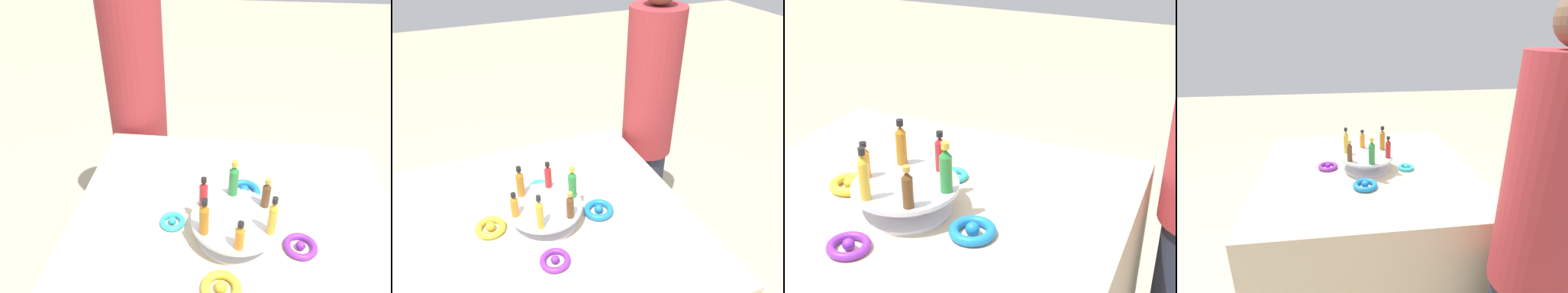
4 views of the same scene
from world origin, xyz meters
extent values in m
cylinder|color=silver|center=(0.00, 0.00, 0.78)|extent=(0.24, 0.24, 0.01)
cylinder|color=silver|center=(0.00, 0.00, 0.81)|extent=(0.12, 0.12, 0.06)
cylinder|color=silver|center=(0.00, 0.00, 0.84)|extent=(0.27, 0.27, 0.01)
cylinder|color=orange|center=(-0.11, -0.01, 0.88)|extent=(0.03, 0.03, 0.07)
cone|color=orange|center=(-0.11, -0.01, 0.93)|extent=(0.03, 0.03, 0.02)
cylinder|color=black|center=(-0.11, -0.01, 0.94)|extent=(0.02, 0.02, 0.01)
cylinder|color=gold|center=(-0.05, -0.10, 0.90)|extent=(0.03, 0.03, 0.10)
cone|color=gold|center=(-0.05, -0.10, 0.96)|extent=(0.02, 0.02, 0.02)
cylinder|color=black|center=(-0.05, -0.10, 0.97)|extent=(0.02, 0.02, 0.02)
cylinder|color=brown|center=(0.06, -0.09, 0.89)|extent=(0.03, 0.03, 0.08)
cone|color=brown|center=(0.06, -0.09, 0.93)|extent=(0.03, 0.03, 0.02)
cylinder|color=#B79338|center=(0.06, -0.09, 0.95)|extent=(0.02, 0.02, 0.01)
cylinder|color=#288438|center=(0.11, 0.01, 0.90)|extent=(0.03, 0.03, 0.09)
cone|color=#288438|center=(0.11, 0.01, 0.95)|extent=(0.03, 0.03, 0.02)
cylinder|color=gold|center=(0.11, 0.01, 0.97)|extent=(0.02, 0.02, 0.02)
cylinder|color=#B21E23|center=(0.05, 0.10, 0.89)|extent=(0.03, 0.03, 0.08)
cone|color=#B21E23|center=(0.05, 0.10, 0.94)|extent=(0.03, 0.03, 0.02)
cylinder|color=black|center=(0.05, 0.10, 0.95)|extent=(0.02, 0.02, 0.01)
cylinder|color=#AD6B19|center=(-0.06, 0.09, 0.89)|extent=(0.03, 0.03, 0.09)
cone|color=#AD6B19|center=(-0.06, 0.09, 0.95)|extent=(0.03, 0.03, 0.02)
cylinder|color=black|center=(-0.06, 0.09, 0.97)|extent=(0.02, 0.02, 0.02)
torus|color=purple|center=(-0.03, -0.20, 0.78)|extent=(0.10, 0.10, 0.02)
sphere|color=purple|center=(-0.03, -0.20, 0.79)|extent=(0.03, 0.03, 0.03)
torus|color=blue|center=(0.20, -0.03, 0.78)|extent=(0.11, 0.11, 0.02)
sphere|color=blue|center=(0.20, -0.03, 0.79)|extent=(0.03, 0.03, 0.03)
torus|color=#2DB7CC|center=(0.03, 0.20, 0.78)|extent=(0.08, 0.08, 0.02)
sphere|color=#2DB7CC|center=(0.03, 0.20, 0.78)|extent=(0.03, 0.03, 0.03)
torus|color=gold|center=(-0.20, 0.03, 0.78)|extent=(0.11, 0.11, 0.02)
sphere|color=gold|center=(-0.20, 0.03, 0.79)|extent=(0.03, 0.03, 0.03)
camera|label=1|loc=(-0.83, 0.03, 1.69)|focal=35.00mm
camera|label=2|loc=(-0.26, -1.03, 1.77)|focal=35.00mm
camera|label=3|loc=(0.67, -1.00, 1.52)|focal=50.00mm
camera|label=4|loc=(1.43, -0.16, 1.45)|focal=28.00mm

